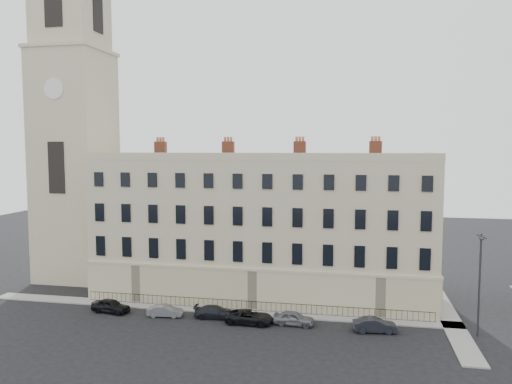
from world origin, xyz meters
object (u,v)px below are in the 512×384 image
(car_b, at_px, (165,311))
(car_f, at_px, (375,325))
(car_e, at_px, (294,318))
(car_c, at_px, (215,312))
(car_a, at_px, (111,306))
(streetlamp, at_px, (480,280))
(car_d, at_px, (249,317))

(car_b, xyz_separation_m, car_f, (19.78, -0.24, 0.08))
(car_e, bearing_deg, car_f, -89.38)
(car_c, xyz_separation_m, car_e, (7.61, -0.43, 0.05))
(car_b, xyz_separation_m, car_c, (4.90, 0.54, 0.03))
(car_a, height_order, car_c, car_a)
(car_c, relative_size, car_f, 1.05)
(car_f, bearing_deg, car_b, 81.99)
(car_b, relative_size, streetlamp, 0.38)
(car_f, bearing_deg, car_d, 83.04)
(car_f, bearing_deg, car_a, 81.97)
(car_b, distance_m, car_e, 12.51)
(car_a, relative_size, streetlamp, 0.44)
(car_a, bearing_deg, car_f, -82.88)
(car_c, bearing_deg, car_d, -109.30)
(car_e, relative_size, car_f, 0.98)
(car_d, bearing_deg, car_a, 89.13)
(car_d, xyz_separation_m, car_f, (11.36, 0.07, 0.01))
(car_c, height_order, streetlamp, streetlamp)
(streetlamp, bearing_deg, car_b, 168.13)
(car_b, bearing_deg, car_a, 82.73)
(car_a, distance_m, car_e, 18.25)
(car_e, relative_size, streetlamp, 0.42)
(car_b, height_order, car_c, car_c)
(car_c, bearing_deg, car_f, -98.72)
(car_b, relative_size, car_d, 0.75)
(car_d, bearing_deg, car_b, 88.60)
(car_c, distance_m, car_d, 3.62)
(car_a, relative_size, car_b, 1.16)
(car_b, xyz_separation_m, car_d, (8.41, -0.31, 0.07))
(car_d, bearing_deg, car_c, 77.16)
(car_d, xyz_separation_m, car_e, (4.10, 0.42, 0.02))
(car_c, bearing_deg, car_e, -98.93)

